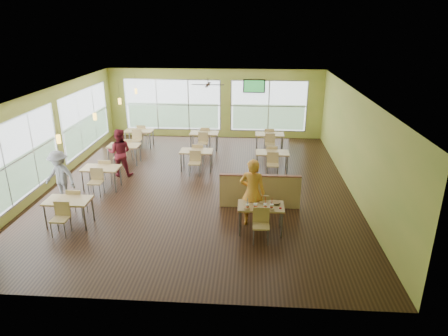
{
  "coord_description": "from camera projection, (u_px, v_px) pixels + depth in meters",
  "views": [
    {
      "loc": [
        1.67,
        -12.46,
        5.32
      ],
      "look_at": [
        0.89,
        -0.99,
        1.02
      ],
      "focal_mm": 32.0,
      "sensor_mm": 36.0,
      "label": 1
    }
  ],
  "objects": [
    {
      "name": "window_bays",
      "position": [
        144.0,
        120.0,
        16.14
      ],
      "size": [
        9.24,
        10.24,
        2.38
      ],
      "color": "white",
      "rests_on": "room"
    },
    {
      "name": "ketchup_cup",
      "position": [
        280.0,
        208.0,
        10.24
      ],
      "size": [
        0.06,
        0.06,
        0.03
      ],
      "primitive_type": "cylinder",
      "color": "#96070B",
      "rests_on": "main_table"
    },
    {
      "name": "main_table",
      "position": [
        261.0,
        210.0,
        10.46
      ],
      "size": [
        1.22,
        1.52,
        0.87
      ],
      "color": "tan",
      "rests_on": "floor"
    },
    {
      "name": "room",
      "position": [
        199.0,
        140.0,
        13.05
      ],
      "size": [
        12.0,
        12.04,
        3.2
      ],
      "color": "black",
      "rests_on": "ground"
    },
    {
      "name": "wrapper_mid",
      "position": [
        262.0,
        202.0,
        10.54
      ],
      "size": [
        0.21,
        0.2,
        0.05
      ],
      "primitive_type": "ellipsoid",
      "rotation": [
        0.0,
        0.0,
        -0.2
      ],
      "color": "tan",
      "rests_on": "main_table"
    },
    {
      "name": "patron_grey",
      "position": [
        60.0,
        177.0,
        12.14
      ],
      "size": [
        1.19,
        0.88,
        1.64
      ],
      "primitive_type": "imported",
      "rotation": [
        0.0,
        0.0,
        -0.28
      ],
      "color": "slate",
      "rests_on": "floor"
    },
    {
      "name": "tv_backwall",
      "position": [
        254.0,
        86.0,
        18.15
      ],
      "size": [
        1.0,
        0.07,
        0.6
      ],
      "color": "black",
      "rests_on": "wall_back"
    },
    {
      "name": "ceiling_fan",
      "position": [
        208.0,
        85.0,
        15.38
      ],
      "size": [
        1.25,
        1.25,
        0.29
      ],
      "color": "#2D2119",
      "rests_on": "ceiling"
    },
    {
      "name": "man_plaid",
      "position": [
        252.0,
        193.0,
        10.69
      ],
      "size": [
        0.76,
        0.56,
        1.91
      ],
      "primitive_type": "imported",
      "rotation": [
        0.0,
        0.0,
        2.99
      ],
      "color": "orange",
      "rests_on": "floor"
    },
    {
      "name": "cup_red_near",
      "position": [
        265.0,
        206.0,
        10.22
      ],
      "size": [
        0.1,
        0.1,
        0.37
      ],
      "color": "white",
      "rests_on": "main_table"
    },
    {
      "name": "pendant_lights",
      "position": [
        108.0,
        109.0,
        13.59
      ],
      "size": [
        0.11,
        7.31,
        0.86
      ],
      "color": "#2D2119",
      "rests_on": "ceiling"
    },
    {
      "name": "wrapper_left",
      "position": [
        247.0,
        209.0,
        10.19
      ],
      "size": [
        0.21,
        0.2,
        0.04
      ],
      "primitive_type": "ellipsoid",
      "rotation": [
        0.0,
        0.0,
        -0.38
      ],
      "color": "tan",
      "rests_on": "main_table"
    },
    {
      "name": "cup_red_far",
      "position": [
        272.0,
        206.0,
        10.2
      ],
      "size": [
        0.1,
        0.1,
        0.35
      ],
      "color": "white",
      "rests_on": "main_table"
    },
    {
      "name": "food_basket",
      "position": [
        275.0,
        203.0,
        10.5
      ],
      "size": [
        0.26,
        0.26,
        0.06
      ],
      "color": "black",
      "rests_on": "main_table"
    },
    {
      "name": "dining_tables",
      "position": [
        178.0,
        151.0,
        15.06
      ],
      "size": [
        6.92,
        8.72,
        0.87
      ],
      "color": "tan",
      "rests_on": "floor"
    },
    {
      "name": "cup_blue",
      "position": [
        247.0,
        206.0,
        10.23
      ],
      "size": [
        0.09,
        0.09,
        0.33
      ],
      "color": "white",
      "rests_on": "main_table"
    },
    {
      "name": "half_wall_divider",
      "position": [
        260.0,
        191.0,
        11.85
      ],
      "size": [
        2.4,
        0.14,
        1.04
      ],
      "color": "tan",
      "rests_on": "floor"
    },
    {
      "name": "patron_maroon",
      "position": [
        120.0,
        153.0,
        14.19
      ],
      "size": [
        0.89,
        0.71,
        1.72
      ],
      "primitive_type": "imported",
      "rotation": [
        0.0,
        0.0,
        3.22
      ],
      "color": "maroon",
      "rests_on": "floor"
    },
    {
      "name": "cup_yellow",
      "position": [
        255.0,
        206.0,
        10.24
      ],
      "size": [
        0.1,
        0.1,
        0.35
      ],
      "color": "white",
      "rests_on": "main_table"
    },
    {
      "name": "wrapper_right",
      "position": [
        272.0,
        210.0,
        10.16
      ],
      "size": [
        0.14,
        0.13,
        0.03
      ],
      "primitive_type": "ellipsoid",
      "rotation": [
        0.0,
        0.0,
        -0.13
      ],
      "color": "tan",
      "rests_on": "main_table"
    }
  ]
}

